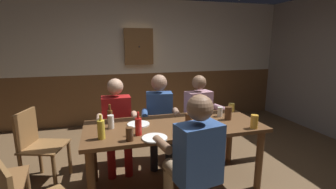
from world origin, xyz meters
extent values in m
cube|color=beige|center=(0.00, 2.61, 1.75)|extent=(6.18, 0.12, 1.46)
cube|color=brown|center=(0.00, 2.61, 0.51)|extent=(6.18, 0.12, 1.02)
cube|color=brown|center=(0.00, 0.11, 0.72)|extent=(1.96, 0.82, 0.04)
cylinder|color=brown|center=(-0.90, -0.22, 0.35)|extent=(0.08, 0.08, 0.70)
cylinder|color=brown|center=(0.90, -0.22, 0.35)|extent=(0.08, 0.08, 0.70)
cylinder|color=brown|center=(-0.90, 0.44, 0.35)|extent=(0.08, 0.08, 0.70)
cylinder|color=brown|center=(0.90, 0.44, 0.35)|extent=(0.08, 0.08, 0.70)
cube|color=#AD1919|center=(-0.59, 0.82, 0.70)|extent=(0.38, 0.22, 0.49)
sphere|color=tan|center=(-0.59, 0.82, 1.08)|extent=(0.21, 0.21, 0.21)
cylinder|color=#AD1919|center=(-0.49, 0.66, 0.48)|extent=(0.13, 0.42, 0.13)
cylinder|color=#AD1919|center=(-0.69, 0.66, 0.48)|extent=(0.13, 0.42, 0.13)
cylinder|color=#AD1919|center=(-0.49, 0.45, 0.21)|extent=(0.10, 0.10, 0.42)
cylinder|color=#AD1919|center=(-0.69, 0.45, 0.21)|extent=(0.10, 0.10, 0.42)
cylinder|color=tan|center=(-0.37, 0.57, 0.73)|extent=(0.08, 0.28, 0.08)
cylinder|color=tan|center=(-0.81, 0.58, 0.73)|extent=(0.08, 0.28, 0.08)
cube|color=#2D4C84|center=(0.00, 0.82, 0.71)|extent=(0.39, 0.27, 0.51)
sphere|color=#9E755B|center=(0.00, 0.82, 1.11)|extent=(0.22, 0.22, 0.22)
cylinder|color=black|center=(0.07, 0.66, 0.48)|extent=(0.19, 0.42, 0.13)
cylinder|color=black|center=(-0.12, 0.69, 0.48)|extent=(0.19, 0.42, 0.13)
cylinder|color=black|center=(0.04, 0.46, 0.21)|extent=(0.10, 0.10, 0.42)
cylinder|color=black|center=(-0.15, 0.49, 0.21)|extent=(0.10, 0.10, 0.42)
cylinder|color=#9E755B|center=(0.17, 0.55, 0.74)|extent=(0.12, 0.29, 0.08)
cylinder|color=#2D4C84|center=(-0.24, 0.61, 0.74)|extent=(0.12, 0.29, 0.08)
cube|color=#B78493|center=(0.59, 0.82, 0.71)|extent=(0.40, 0.28, 0.49)
sphere|color=brown|center=(0.59, 0.82, 1.08)|extent=(0.21, 0.21, 0.21)
cylinder|color=#B78493|center=(0.72, 0.68, 0.48)|extent=(0.21, 0.44, 0.13)
cylinder|color=#B78493|center=(0.52, 0.65, 0.48)|extent=(0.21, 0.44, 0.13)
cylinder|color=#B78493|center=(0.76, 0.47, 0.21)|extent=(0.10, 0.10, 0.42)
cylinder|color=#B78493|center=(0.56, 0.44, 0.21)|extent=(0.10, 0.10, 0.42)
cylinder|color=#B78493|center=(0.85, 0.62, 0.73)|extent=(0.13, 0.29, 0.08)
cylinder|color=brown|center=(0.42, 0.54, 0.73)|extent=(0.13, 0.29, 0.08)
cube|color=#2D4C84|center=(0.00, -0.60, 0.72)|extent=(0.41, 0.30, 0.53)
sphere|color=brown|center=(0.00, -0.60, 1.13)|extent=(0.22, 0.22, 0.22)
cylinder|color=#997F60|center=(-0.13, -0.47, 0.48)|extent=(0.21, 0.44, 0.13)
cylinder|color=#997F60|center=(0.07, -0.43, 0.48)|extent=(0.21, 0.44, 0.13)
cylinder|color=#997F60|center=(-0.17, -0.26, 0.21)|extent=(0.10, 0.10, 0.42)
cylinder|color=#997F60|center=(0.03, -0.22, 0.21)|extent=(0.10, 0.10, 0.42)
cylinder|color=brown|center=(-0.26, -0.39, 0.75)|extent=(0.13, 0.29, 0.08)
cylinder|color=brown|center=(0.17, -0.31, 0.75)|extent=(0.13, 0.29, 0.08)
cylinder|color=brown|center=(-1.52, 0.10, 0.22)|extent=(0.04, 0.04, 0.44)
cube|color=brown|center=(-1.44, 0.58, 0.45)|extent=(0.55, 0.55, 0.02)
cube|color=brown|center=(-1.63, 0.64, 0.67)|extent=(0.15, 0.39, 0.42)
cylinder|color=brown|center=(-1.20, 0.70, 0.22)|extent=(0.04, 0.04, 0.44)
cylinder|color=brown|center=(-1.32, 0.34, 0.22)|extent=(0.04, 0.04, 0.44)
cylinder|color=brown|center=(-1.56, 0.82, 0.22)|extent=(0.04, 0.04, 0.44)
cylinder|color=brown|center=(-1.68, 0.46, 0.22)|extent=(0.04, 0.04, 0.44)
cylinder|color=#F9E08C|center=(0.49, 0.36, 0.78)|extent=(0.04, 0.04, 0.08)
cylinder|color=white|center=(-0.30, -0.23, 0.75)|extent=(0.25, 0.25, 0.01)
cylinder|color=white|center=(-0.39, 0.21, 0.75)|extent=(0.25, 0.25, 0.01)
cylinder|color=red|center=(-0.43, -0.09, 0.83)|extent=(0.07, 0.07, 0.17)
cylinder|color=red|center=(-0.43, -0.09, 0.95)|extent=(0.02, 0.02, 0.07)
cylinder|color=gold|center=(-0.79, -0.09, 0.84)|extent=(0.07, 0.07, 0.18)
cylinder|color=gold|center=(-0.79, -0.09, 0.95)|extent=(0.03, 0.03, 0.06)
cylinder|color=#593314|center=(-0.69, 0.35, 0.82)|extent=(0.06, 0.06, 0.15)
cylinder|color=#593314|center=(-0.69, 0.35, 0.93)|extent=(0.03, 0.03, 0.07)
cylinder|color=white|center=(-0.68, 0.18, 0.82)|extent=(0.07, 0.07, 0.15)
cylinder|color=#E5C64C|center=(0.24, -0.21, 0.81)|extent=(0.08, 0.08, 0.14)
cylinder|color=#4C2D19|center=(-0.53, -0.21, 0.81)|extent=(0.07, 0.07, 0.13)
cylinder|color=#E5C64C|center=(0.89, 0.41, 0.80)|extent=(0.08, 0.08, 0.11)
cylinder|color=#4C2D19|center=(0.67, 0.11, 0.82)|extent=(0.08, 0.08, 0.15)
cylinder|color=gold|center=(0.79, -0.23, 0.82)|extent=(0.08, 0.08, 0.15)
cylinder|color=white|center=(0.64, 0.25, 0.80)|extent=(0.06, 0.06, 0.12)
cylinder|color=#4C2D19|center=(0.16, 0.09, 0.81)|extent=(0.08, 0.08, 0.12)
cube|color=brown|center=(-0.01, 2.48, 1.56)|extent=(0.56, 0.12, 0.70)
sphere|color=black|center=(-0.01, 2.41, 1.56)|extent=(0.03, 0.03, 0.03)
camera|label=1|loc=(-0.75, -2.35, 1.65)|focal=25.89mm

